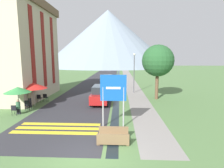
{
  "coord_description": "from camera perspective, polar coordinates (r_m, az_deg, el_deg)",
  "views": [
    {
      "loc": [
        1.53,
        -7.32,
        4.54
      ],
      "look_at": [
        0.77,
        10.0,
        1.95
      ],
      "focal_mm": 28.0,
      "sensor_mm": 36.0,
      "label": 1
    }
  ],
  "objects": [
    {
      "name": "person_standing_terrace",
      "position": [
        17.91,
        -25.38,
        -3.66
      ],
      "size": [
        0.32,
        0.32,
        1.76
      ],
      "color": "#282833",
      "rests_on": "ground_plane"
    },
    {
      "name": "streetlamp",
      "position": [
        22.88,
        7.23,
        4.7
      ],
      "size": [
        0.28,
        0.28,
        5.14
      ],
      "color": "#515156",
      "rests_on": "ground_plane"
    },
    {
      "name": "cafe_umbrella_front_green",
      "position": [
        16.23,
        -28.43,
        -1.66
      ],
      "size": [
        2.1,
        2.1,
        2.2
      ],
      "color": "#B7B2A8",
      "rests_on": "ground_plane"
    },
    {
      "name": "parked_car_near",
      "position": [
        17.66,
        -3.82,
        -3.38
      ],
      "size": [
        1.72,
        4.27,
        1.82
      ],
      "color": "#A31919",
      "rests_on": "ground_plane"
    },
    {
      "name": "ground_plane",
      "position": [
        27.74,
        -0.68,
        -0.92
      ],
      "size": [
        160.0,
        160.0,
        0.0
      ],
      "primitive_type": "plane",
      "color": "#517542"
    },
    {
      "name": "footbridge",
      "position": [
        10.0,
        0.41,
        -17.05
      ],
      "size": [
        1.7,
        1.1,
        0.65
      ],
      "color": "brown",
      "rests_on": "ground_plane"
    },
    {
      "name": "crosswalk_marking",
      "position": [
        12.26,
        -17.36,
        -13.6
      ],
      "size": [
        5.44,
        1.84,
        0.01
      ],
      "color": "yellow",
      "rests_on": "ground_plane"
    },
    {
      "name": "cafe_chair_near_left",
      "position": [
        16.88,
        -25.8,
        -6.17
      ],
      "size": [
        0.4,
        0.4,
        0.85
      ],
      "rotation": [
        0.0,
        0.0,
        0.07
      ],
      "color": "black",
      "rests_on": "ground_plane"
    },
    {
      "name": "footpath",
      "position": [
        37.66,
        5.65,
        1.54
      ],
      "size": [
        2.2,
        60.0,
        0.01
      ],
      "color": "gray",
      "rests_on": "ground_plane"
    },
    {
      "name": "tree_by_path",
      "position": [
        19.7,
        14.72,
        7.32
      ],
      "size": [
        3.44,
        3.44,
        5.98
      ],
      "color": "brown",
      "rests_on": "ground_plane"
    },
    {
      "name": "hotel_building",
      "position": [
        22.23,
        -27.45,
        10.86
      ],
      "size": [
        5.46,
        9.73,
        10.77
      ],
      "color": "#BCAD93",
      "rests_on": "ground_plane"
    },
    {
      "name": "mountain_distant",
      "position": [
        98.46,
        -1.31,
        14.6
      ],
      "size": [
        69.07,
        69.07,
        30.02
      ],
      "color": "gray",
      "rests_on": "ground_plane"
    },
    {
      "name": "cafe_chair_nearest",
      "position": [
        16.0,
        -29.25,
        -7.19
      ],
      "size": [
        0.4,
        0.4,
        0.85
      ],
      "rotation": [
        0.0,
        0.0,
        -0.47
      ],
      "color": "black",
      "rests_on": "ground_plane"
    },
    {
      "name": "cafe_umbrella_middle_red",
      "position": [
        18.12,
        -24.2,
        -0.5
      ],
      "size": [
        2.47,
        2.47,
        2.21
      ],
      "color": "#B7B2A8",
      "rests_on": "ground_plane"
    },
    {
      "name": "road_sign",
      "position": [
        11.34,
        0.43,
        -2.98
      ],
      "size": [
        1.7,
        0.11,
        3.48
      ],
      "color": "#9E9EA3",
      "rests_on": "ground_plane"
    },
    {
      "name": "cafe_chair_far_left",
      "position": [
        19.41,
        -22.66,
        -4.14
      ],
      "size": [
        0.4,
        0.4,
        0.85
      ],
      "rotation": [
        0.0,
        0.0,
        -0.16
      ],
      "color": "black",
      "rests_on": "ground_plane"
    },
    {
      "name": "parked_car_far",
      "position": [
        28.52,
        -1.44,
        1.18
      ],
      "size": [
        1.8,
        4.3,
        1.82
      ],
      "color": "#28663D",
      "rests_on": "ground_plane"
    },
    {
      "name": "drainage_channel",
      "position": [
        37.6,
        1.99,
        1.56
      ],
      "size": [
        0.6,
        60.0,
        0.0
      ],
      "color": "black",
      "rests_on": "ground_plane"
    },
    {
      "name": "road",
      "position": [
        37.81,
        -3.63,
        1.59
      ],
      "size": [
        6.4,
        60.0,
        0.01
      ],
      "color": "#2D2D33",
      "rests_on": "ground_plane"
    },
    {
      "name": "person_seated_far",
      "position": [
        16.17,
        -28.28,
        -6.36
      ],
      "size": [
        0.32,
        0.32,
        1.23
      ],
      "color": "#282833",
      "rests_on": "ground_plane"
    },
    {
      "name": "cafe_chair_far_right",
      "position": [
        19.52,
        -20.94,
        -3.97
      ],
      "size": [
        0.4,
        0.4,
        0.85
      ],
      "rotation": [
        0.0,
        0.0,
        -0.22
      ],
      "color": "black",
      "rests_on": "ground_plane"
    },
    {
      "name": "cafe_chair_near_right",
      "position": [
        17.24,
        -25.91,
        -5.88
      ],
      "size": [
        0.4,
        0.4,
        0.85
      ],
      "rotation": [
        0.0,
        0.0,
        0.33
      ],
      "color": "black",
      "rests_on": "ground_plane"
    }
  ]
}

